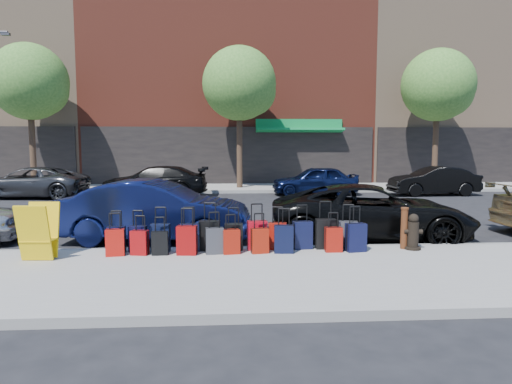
{
  "coord_description": "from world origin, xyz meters",
  "views": [
    {
      "loc": [
        -0.15,
        -14.38,
        2.4
      ],
      "look_at": [
        0.66,
        -1.5,
        1.05
      ],
      "focal_mm": 32.0,
      "sensor_mm": 36.0,
      "label": 1
    }
  ],
  "objects": [
    {
      "name": "ground",
      "position": [
        0.0,
        0.0,
        0.0
      ],
      "size": [
        120.0,
        120.0,
        0.0
      ],
      "primitive_type": "plane",
      "color": "black",
      "rests_on": "ground"
    },
    {
      "name": "car_far_1",
      "position": [
        -3.51,
        6.73,
        0.71
      ],
      "size": [
        4.96,
        2.21,
        1.42
      ],
      "primitive_type": "imported",
      "rotation": [
        0.0,
        0.0,
        -1.62
      ],
      "color": "black",
      "rests_on": "ground"
    },
    {
      "name": "suitcase_back_6",
      "position": [
        0.51,
        -5.1,
        0.41
      ],
      "size": [
        0.38,
        0.26,
        0.84
      ],
      "rotation": [
        0.0,
        0.0,
        0.17
      ],
      "color": "maroon",
      "rests_on": "sidewalk_near"
    },
    {
      "name": "suitcase_front_0",
      "position": [
        -2.48,
        -4.8,
        0.42
      ],
      "size": [
        0.37,
        0.22,
        0.87
      ],
      "rotation": [
        0.0,
        0.0,
        0.06
      ],
      "color": "black",
      "rests_on": "sidewalk_near"
    },
    {
      "name": "curb_near",
      "position": [
        0.0,
        -4.48,
        0.07
      ],
      "size": [
        60.0,
        0.08,
        0.15
      ],
      "primitive_type": "cube",
      "color": "gray",
      "rests_on": "ground"
    },
    {
      "name": "suitcase_back_3",
      "position": [
        -0.98,
        -5.14,
        0.45
      ],
      "size": [
        0.42,
        0.27,
        0.96
      ],
      "rotation": [
        0.0,
        0.0,
        -0.09
      ],
      "color": "maroon",
      "rests_on": "sidewalk_near"
    },
    {
      "name": "building_center",
      "position": [
        0.0,
        17.99,
        9.98
      ],
      "size": [
        17.0,
        12.85,
        20.0
      ],
      "color": "maroon",
      "rests_on": "ground"
    },
    {
      "name": "tree_center",
      "position": [
        0.64,
        9.5,
        5.41
      ],
      "size": [
        3.8,
        3.8,
        7.27
      ],
      "color": "black",
      "rests_on": "sidewalk_far"
    },
    {
      "name": "suitcase_front_7",
      "position": [
        0.92,
        -4.77,
        0.44
      ],
      "size": [
        0.41,
        0.26,
        0.92
      ],
      "rotation": [
        0.0,
        0.0,
        -0.15
      ],
      "color": "#971209",
      "rests_on": "sidewalk_near"
    },
    {
      "name": "display_rack",
      "position": [
        -3.84,
        -5.36,
        0.69
      ],
      "size": [
        0.65,
        0.71,
        1.1
      ],
      "rotation": [
        0.0,
        0.0,
        -0.06
      ],
      "color": "yellow",
      "rests_on": "sidewalk_near"
    },
    {
      "name": "suitcase_front_8",
      "position": [
        1.47,
        -4.77,
        0.45
      ],
      "size": [
        0.42,
        0.27,
        0.96
      ],
      "rotation": [
        0.0,
        0.0,
        0.13
      ],
      "color": "black",
      "rests_on": "sidewalk_near"
    },
    {
      "name": "suitcase_front_4",
      "position": [
        -0.53,
        -4.79,
        0.47
      ],
      "size": [
        0.45,
        0.29,
        1.02
      ],
      "rotation": [
        0.0,
        0.0,
        -0.15
      ],
      "color": "black",
      "rests_on": "sidewalk_near"
    },
    {
      "name": "car_near_2",
      "position": [
        3.49,
        -3.19,
        0.7
      ],
      "size": [
        5.3,
        2.99,
        1.4
      ],
      "primitive_type": "imported",
      "rotation": [
        0.0,
        0.0,
        1.43
      ],
      "color": "black",
      "rests_on": "ground"
    },
    {
      "name": "tree_right",
      "position": [
        11.14,
        9.5,
        5.41
      ],
      "size": [
        3.8,
        3.8,
        7.27
      ],
      "color": "black",
      "rests_on": "sidewalk_far"
    },
    {
      "name": "suitcase_back_0",
      "position": [
        -2.43,
        -5.14,
        0.42
      ],
      "size": [
        0.39,
        0.26,
        0.87
      ],
      "rotation": [
        0.0,
        0.0,
        0.14
      ],
      "color": "#AE110B",
      "rests_on": "sidewalk_near"
    },
    {
      "name": "suitcase_back_4",
      "position": [
        -0.42,
        -5.1,
        0.42
      ],
      "size": [
        0.39,
        0.25,
        0.87
      ],
      "rotation": [
        0.0,
        0.0,
        0.11
      ],
      "color": "#323236",
      "rests_on": "sidewalk_near"
    },
    {
      "name": "building_right",
      "position": [
        16.0,
        17.99,
        8.98
      ],
      "size": [
        15.0,
        12.12,
        18.0
      ],
      "color": "#94775B",
      "rests_on": "ground"
    },
    {
      "name": "suitcase_front_1",
      "position": [
        -2.04,
        -4.79,
        0.42
      ],
      "size": [
        0.37,
        0.21,
        0.87
      ],
      "rotation": [
        0.0,
        0.0,
        -0.04
      ],
      "color": "black",
      "rests_on": "sidewalk_near"
    },
    {
      "name": "suitcase_front_10",
      "position": [
        2.45,
        -4.82,
        0.45
      ],
      "size": [
        0.44,
        0.3,
        0.97
      ],
      "rotation": [
        0.0,
        0.0,
        -0.21
      ],
      "color": "#35353A",
      "rests_on": "sidewalk_near"
    },
    {
      "name": "car_far_2",
      "position": [
        4.02,
        7.0,
        0.69
      ],
      "size": [
        4.09,
        1.7,
        1.38
      ],
      "primitive_type": "imported",
      "rotation": [
        0.0,
        0.0,
        -1.59
      ],
      "color": "#0B1333",
      "rests_on": "ground"
    },
    {
      "name": "sidewalk_near",
      "position": [
        0.0,
        -6.5,
        0.07
      ],
      "size": [
        60.0,
        4.0,
        0.15
      ],
      "primitive_type": "cube",
      "color": "gray",
      "rests_on": "ground"
    },
    {
      "name": "suitcase_front_3",
      "position": [
        -0.95,
        -4.83,
        0.44
      ],
      "size": [
        0.42,
        0.28,
        0.94
      ],
      "rotation": [
        0.0,
        0.0,
        0.19
      ],
      "color": "black",
      "rests_on": "sidewalk_near"
    },
    {
      "name": "suitcase_front_5",
      "position": [
        -0.02,
        -4.79,
        0.44
      ],
      "size": [
        0.38,
        0.21,
        0.92
      ],
      "rotation": [
        0.0,
        0.0,
        0.0
      ],
      "color": "black",
      "rests_on": "sidewalk_near"
    },
    {
      "name": "suitcase_front_2",
      "position": [
        -1.56,
        -4.82,
        0.45
      ],
      "size": [
        0.4,
        0.24,
        0.94
      ],
      "rotation": [
        0.0,
        0.0,
        -0.07
      ],
      "color": "black",
      "rests_on": "sidewalk_near"
    },
    {
      "name": "sidewalk_far",
      "position": [
        0.0,
        10.0,
        0.07
      ],
      "size": [
        60.0,
        4.0,
        0.15
      ],
      "primitive_type": "cube",
      "color": "gray",
      "rests_on": "ground"
    },
    {
      "name": "suitcase_back_1",
      "position": [
        -1.95,
        -5.1,
        0.4
      ],
      "size": [
        0.37,
        0.26,
        0.81
      ],
      "rotation": [
        0.0,
        0.0,
        -0.2
      ],
      "color": "maroon",
      "rests_on": "sidewalk_near"
    },
    {
      "name": "fire_hydrant",
      "position": [
        3.83,
        -4.97,
        0.51
      ],
      "size": [
        0.4,
        0.35,
        0.77
      ],
      "rotation": [
        0.0,
        0.0,
        -0.15
      ],
      "color": "black",
      "rests_on": "sidewalk_near"
    },
    {
      "name": "suitcase_front_6",
      "position": [
        0.48,
        -4.78,
        0.46
      ],
      "size": [
        0.43,
        0.27,
        0.99
      ],
      "rotation": [
        0.0,
        0.0,
        0.1
      ],
      "color": "#AA0A18",
      "rests_on": "sidewalk_near"
    },
    {
      "name": "suitcase_back_10",
      "position": [
        2.55,
        -5.09,
        0.45
      ],
      "size": [
        0.44,
        0.3,
        0.96
      ],
      "rotation": [
        0.0,
        0.0,
        0.18
      ],
      "color": "black",
      "rests_on": "sidewalk_near"
    },
    {
      "name": "bollard",
      "position": [
        3.66,
        -4.9,
        0.61
      ],
      "size": [
        0.17,
        0.17,
        0.9
      ],
      "color": "#38190C",
      "rests_on": "sidewalk_near"
    },
    {
      "name": "suitcase_back_2",
      "position": [
        -1.53,
        -5.12,
        0.39
      ],
      "size": [
        0.33,
        0.2,
        0.78
      ],
      "rotation": [
        0.0,
        0.0,
        0.04
      ],
      "color": "black",
      "rests_on": "sidewalk_near"
    },
    {
      "name": "tree_left",
      "position": [
        -9.86,
        9.5,
        5.41
      ],
      "size": [
        3.8,
        3.8,
        7.27
      ],
      "color": "black",
      "rests_on": "sidewalk_far"
    },
    {
      "name": "suitcase_back_9",
      "position": [
        2.07,
        -5.08,
        0.41
      ],
      "size": [
        0.35,
        0.2,
        0.83
      ],
      "rotation": [
        0.0,
        0.0,
        0.01
      ],
      "color": "#941209",
      "rests_on": "sidewalk_near"
    },
    {
      "name": "suitcase_back_7",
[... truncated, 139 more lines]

